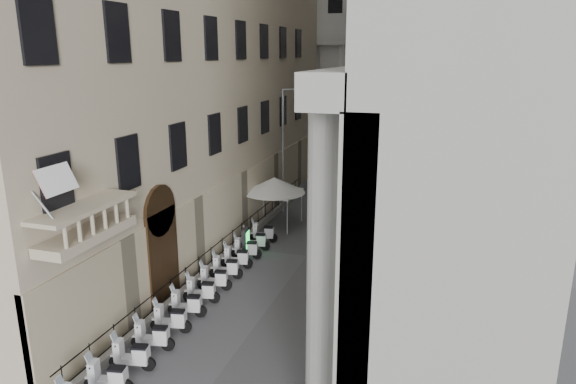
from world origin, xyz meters
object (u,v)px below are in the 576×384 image
at_px(info_kiosk, 246,242).
at_px(pedestrian_a, 332,195).
at_px(security_tent, 274,185).
at_px(pedestrian_b, 367,194).
at_px(street_lamp, 288,139).

height_order(info_kiosk, pedestrian_a, info_kiosk).
height_order(security_tent, pedestrian_b, security_tent).
bearing_deg(street_lamp, security_tent, -111.87).
xyz_separation_m(info_kiosk, pedestrian_a, (2.39, 11.57, -0.06)).
bearing_deg(info_kiosk, pedestrian_a, 72.77).
distance_m(street_lamp, pedestrian_a, 5.90).
xyz_separation_m(security_tent, pedestrian_a, (2.68, 5.80, -1.98)).
xyz_separation_m(pedestrian_a, pedestrian_b, (2.56, 0.75, 0.08)).
height_order(security_tent, street_lamp, street_lamp).
bearing_deg(security_tent, pedestrian_a, 65.20).
relative_size(security_tent, info_kiosk, 2.43).
relative_size(street_lamp, pedestrian_b, 5.10).
distance_m(security_tent, pedestrian_a, 6.69).
bearing_deg(pedestrian_b, security_tent, 55.09).
bearing_deg(info_kiosk, pedestrian_b, 62.55).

